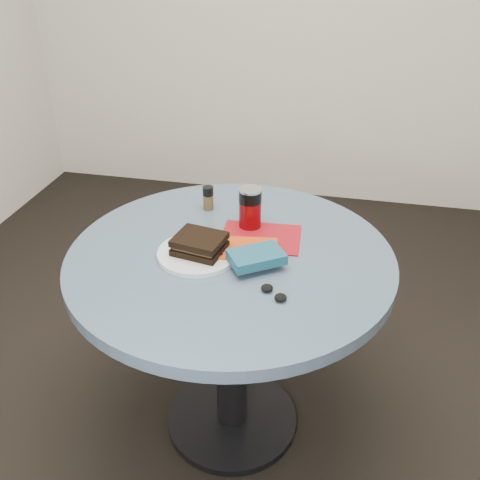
% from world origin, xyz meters
% --- Properties ---
extents(ground, '(4.00, 4.00, 0.00)m').
position_xyz_m(ground, '(0.00, 0.00, 0.00)').
color(ground, black).
rests_on(ground, ground).
extents(table, '(1.00, 1.00, 0.75)m').
position_xyz_m(table, '(0.00, 0.00, 0.59)').
color(table, black).
rests_on(table, ground).
extents(plate, '(0.26, 0.26, 0.02)m').
position_xyz_m(plate, '(-0.09, -0.04, 0.76)').
color(plate, silver).
rests_on(plate, table).
extents(sandwich, '(0.16, 0.15, 0.05)m').
position_xyz_m(sandwich, '(-0.09, -0.03, 0.79)').
color(sandwich, black).
rests_on(sandwich, plate).
extents(soda_can, '(0.09, 0.09, 0.14)m').
position_xyz_m(soda_can, '(0.03, 0.17, 0.82)').
color(soda_can, '#5D0408').
rests_on(soda_can, table).
extents(pepper_grinder, '(0.05, 0.05, 0.09)m').
position_xyz_m(pepper_grinder, '(-0.14, 0.27, 0.79)').
color(pepper_grinder, '#483A1E').
rests_on(pepper_grinder, table).
extents(magazine, '(0.26, 0.20, 0.00)m').
position_xyz_m(magazine, '(0.07, 0.11, 0.75)').
color(magazine, maroon).
rests_on(magazine, table).
extents(red_book, '(0.21, 0.16, 0.02)m').
position_xyz_m(red_book, '(0.04, 0.01, 0.76)').
color(red_book, '#A5340D').
rests_on(red_book, magazine).
extents(novel, '(0.18, 0.17, 0.03)m').
position_xyz_m(novel, '(0.09, -0.06, 0.79)').
color(novel, navy).
rests_on(novel, red_book).
extents(mp3_player, '(0.07, 0.10, 0.02)m').
position_xyz_m(mp3_player, '(-0.05, -0.01, 0.78)').
color(mp3_player, black).
rests_on(mp3_player, red_book).
extents(headphones, '(0.09, 0.08, 0.02)m').
position_xyz_m(headphones, '(0.16, -0.19, 0.76)').
color(headphones, black).
rests_on(headphones, table).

